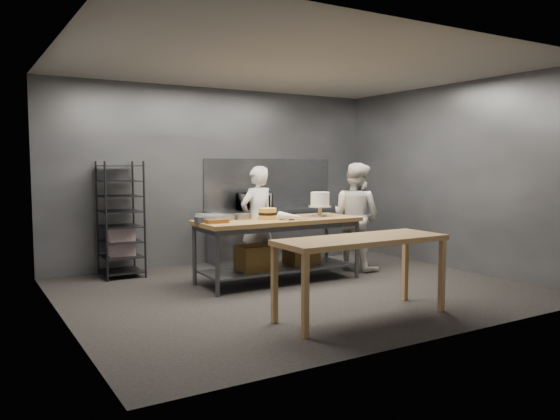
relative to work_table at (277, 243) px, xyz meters
name	(u,v)px	position (x,y,z in m)	size (l,w,h in m)	color
ground	(296,289)	(-0.02, -0.55, -0.57)	(6.00, 6.00, 0.00)	black
back_wall	(219,176)	(-0.02, 1.95, 0.93)	(6.00, 0.04, 3.00)	#4C4F54
work_table	(277,243)	(0.00, 0.00, 0.00)	(2.40, 0.90, 0.92)	olive
near_counter	(362,245)	(-0.12, -2.06, 0.24)	(2.00, 0.70, 0.90)	#A38043
back_counter	(278,234)	(0.98, 1.63, -0.12)	(2.60, 0.60, 0.90)	slate
splashback_panel	(270,183)	(0.98, 1.93, 0.78)	(2.60, 0.02, 0.90)	slate
speed_rack	(121,220)	(-1.84, 1.55, 0.28)	(0.61, 0.66, 1.75)	black
chef_behind	(257,220)	(0.05, 0.70, 0.27)	(0.61, 0.40, 1.68)	silver
chef_right	(356,216)	(1.57, 0.16, 0.29)	(0.84, 0.65, 1.72)	silver
microwave	(254,202)	(0.50, 1.63, 0.48)	(0.54, 0.37, 0.30)	black
frosted_cake_stand	(320,201)	(0.73, -0.03, 0.58)	(0.34, 0.34, 0.37)	#B1A88D
layer_cake	(267,214)	(-0.15, 0.01, 0.43)	(0.26, 0.26, 0.16)	#F8CA4F
cake_pans	(223,218)	(-0.76, 0.20, 0.39)	(0.90, 0.43, 0.07)	gray
piping_bag	(291,216)	(0.04, -0.31, 0.41)	(0.12, 0.12, 0.38)	white
offset_spatula	(297,220)	(0.15, -0.28, 0.35)	(0.36, 0.02, 0.02)	slate
pastry_clamshells	(212,218)	(-1.00, 0.04, 0.40)	(0.32, 0.43, 0.11)	brown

